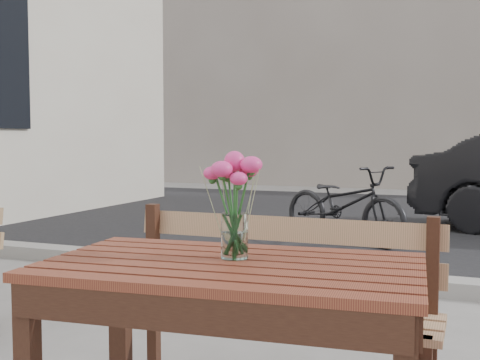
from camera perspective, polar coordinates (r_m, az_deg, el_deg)
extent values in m
cube|color=black|center=(8.78, 15.67, -3.81)|extent=(30.00, 8.00, 0.00)
cube|color=gray|center=(4.87, 10.57, -9.20)|extent=(30.00, 0.25, 0.12)
cube|color=gray|center=(16.38, 7.87, 13.86)|extent=(8.00, 3.00, 8.00)
cube|color=#582017|center=(1.99, -0.86, -8.22)|extent=(1.29, 0.82, 0.03)
cube|color=black|center=(2.57, -11.12, -14.19)|extent=(0.07, 0.07, 0.73)
cube|color=#9D7751|center=(2.56, 2.66, -12.30)|extent=(1.40, 0.39, 0.03)
cube|color=#9D7751|center=(2.70, 4.12, -6.33)|extent=(1.40, 0.04, 0.38)
cube|color=black|center=(2.76, -11.69, -15.86)|extent=(0.05, 0.05, 0.46)
cube|color=black|center=(2.96, -8.31, -10.49)|extent=(0.05, 0.05, 0.85)
cube|color=black|center=(2.60, 17.67, -12.70)|extent=(0.05, 0.05, 0.85)
cylinder|color=white|center=(2.03, -0.53, -5.33)|extent=(0.09, 0.09, 0.15)
cylinder|color=#245C25|center=(2.02, -0.53, -3.19)|extent=(0.05, 0.05, 0.31)
imported|color=black|center=(6.80, 9.81, -2.25)|extent=(1.74, 1.27, 0.87)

